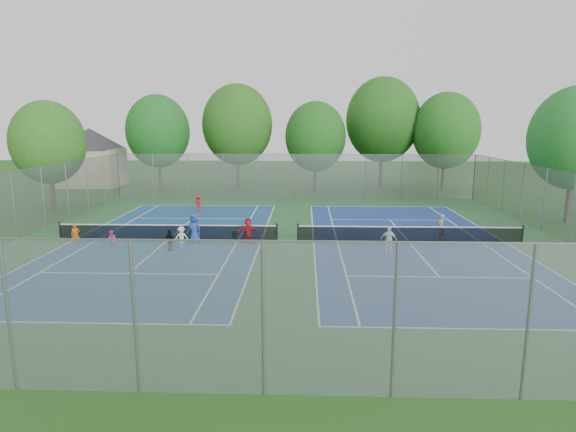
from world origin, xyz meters
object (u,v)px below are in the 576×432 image
object	(u,v)px
instructor	(441,227)
net_left	(168,233)
ball_hopper	(234,235)
ball_crate	(181,246)
net_right	(409,235)

from	to	relation	value
instructor	net_left	bearing A→B (deg)	-40.58
ball_hopper	net_left	bearing A→B (deg)	-174.64
ball_crate	ball_hopper	bearing A→B (deg)	39.73
ball_crate	instructor	xyz separation A→B (m)	(14.72, 2.56, 0.64)
net_left	ball_hopper	bearing A→B (deg)	5.36
net_right	instructor	xyz separation A→B (m)	(1.97, 0.75, 0.31)
net_left	net_right	xyz separation A→B (m)	(14.00, 0.00, 0.00)
net_right	ball_hopper	xyz separation A→B (m)	(-10.14, 0.36, -0.20)
net_left	ball_crate	bearing A→B (deg)	-55.15
ball_hopper	instructor	world-z (taller)	instructor
net_right	ball_crate	world-z (taller)	net_right
net_right	instructor	size ratio (longest dim) A/B	8.38
net_right	ball_crate	distance (m)	12.87
ball_hopper	instructor	xyz separation A→B (m)	(12.11, 0.39, 0.52)
net_right	ball_hopper	distance (m)	10.15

